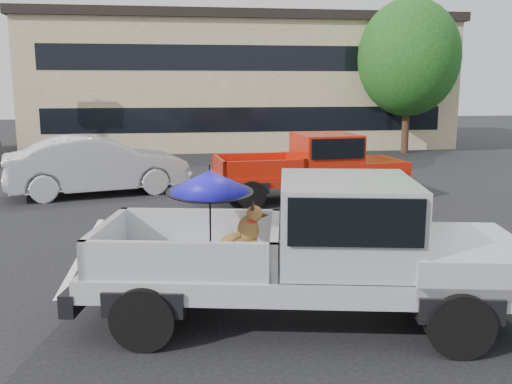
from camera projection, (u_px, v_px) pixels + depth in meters
ground at (259, 279)px, 9.04m from camera, size 90.00×90.00×0.00m
stripe_left at (84, 251)px, 10.57m from camera, size 0.12×5.00×0.01m
stripe_right at (393, 239)px, 11.40m from camera, size 0.12×5.00×0.01m
motel_building at (238, 81)px, 29.14m from camera, size 20.40×8.40×6.30m
tree_right at (409, 58)px, 25.06m from camera, size 4.46×4.46×6.78m
tree_back at (302, 60)px, 32.40m from camera, size 4.68×4.68×7.11m
silver_pickup at (328, 243)px, 7.27m from camera, size 5.96×3.01×2.06m
red_pickup at (320, 164)px, 15.25m from camera, size 5.47×2.35×1.75m
silver_sedan at (98, 165)px, 15.95m from camera, size 5.25×2.94×1.64m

